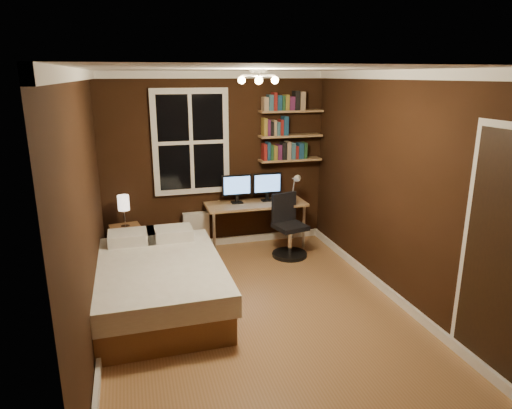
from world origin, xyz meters
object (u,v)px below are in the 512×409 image
object	(u,v)px
nightstand	(127,244)
desk	(256,207)
bed	(157,283)
radiator	(196,231)
office_chair	(288,234)
monitor_left	(237,189)
bedside_lamp	(124,211)
monitor_right	(267,187)
desk_lamp	(295,188)

from	to	relation	value
nightstand	desk	size ratio (longest dim) A/B	0.34
bed	radiator	world-z (taller)	bed
office_chair	monitor_left	bearing A→B (deg)	129.52
bed	monitor_left	world-z (taller)	monitor_left
radiator	monitor_left	world-z (taller)	monitor_left
radiator	bed	bearing A→B (deg)	-112.41
desk	bed	bearing A→B (deg)	-136.59
bedside_lamp	monitor_right	size ratio (longest dim) A/B	1.02
bed	desk	distance (m)	2.11
bed	monitor_right	xyz separation A→B (m)	(1.70, 1.50, 0.61)
monitor_left	monitor_right	size ratio (longest dim) A/B	1.00
radiator	office_chair	bearing A→B (deg)	-26.31
radiator	office_chair	size ratio (longest dim) A/B	0.62
office_chair	bed	bearing A→B (deg)	-163.88
bedside_lamp	radiator	size ratio (longest dim) A/B	0.80
nightstand	desk_lamp	bearing A→B (deg)	-12.36
desk	desk_lamp	world-z (taller)	desk_lamp
monitor_right	desk_lamp	world-z (taller)	desk_lamp
bedside_lamp	monitor_left	distance (m)	1.57
nightstand	office_chair	world-z (taller)	office_chair
office_chair	nightstand	bearing A→B (deg)	157.03
monitor_left	monitor_right	bearing A→B (deg)	0.00
bedside_lamp	monitor_left	world-z (taller)	monitor_left
bedside_lamp	desk_lamp	distance (m)	2.38
bed	office_chair	size ratio (longest dim) A/B	2.21
nightstand	monitor_left	size ratio (longest dim) A/B	1.15
radiator	office_chair	distance (m)	1.34
bed	desk	bearing A→B (deg)	42.99
nightstand	monitor_right	bearing A→B (deg)	-7.18
radiator	monitor_right	world-z (taller)	monitor_right
desk	monitor_right	bearing A→B (deg)	20.75
desk_lamp	monitor_left	bearing A→B (deg)	166.14
bed	office_chair	world-z (taller)	office_chair
bed	bedside_lamp	xyz separation A→B (m)	(-0.31, 1.42, 0.43)
bedside_lamp	monitor_right	xyz separation A→B (m)	(2.01, 0.08, 0.18)
desk	office_chair	distance (m)	0.62
bedside_lamp	desk	world-z (taller)	bedside_lamp
bed	nightstand	size ratio (longest dim) A/B	3.96
bedside_lamp	monitor_left	size ratio (longest dim) A/B	1.02
bed	radiator	bearing A→B (deg)	67.18
monitor_right	desk_lamp	bearing A→B (deg)	-29.13
desk_lamp	office_chair	distance (m)	0.67
monitor_left	radiator	bearing A→B (deg)	169.04
desk	radiator	bearing A→B (deg)	167.68
bedside_lamp	desk	distance (m)	1.82
desk	office_chair	size ratio (longest dim) A/B	1.63
bedside_lamp	office_chair	size ratio (longest dim) A/B	0.50
desk	desk_lamp	xyz separation A→B (m)	(0.55, -0.13, 0.28)
desk_lamp	bed	bearing A→B (deg)	-147.68
bedside_lamp	office_chair	world-z (taller)	bedside_lamp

